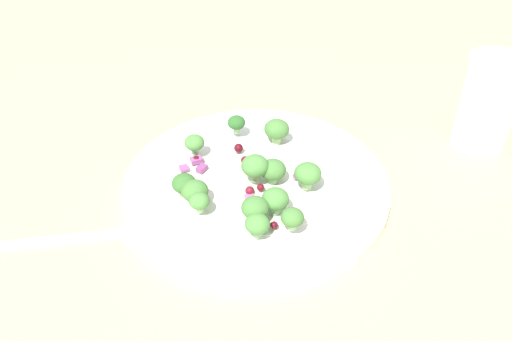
# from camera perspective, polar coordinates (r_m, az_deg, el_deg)

# --- Properties ---
(ground_plane) EXTENTS (1.80, 1.80, 0.02)m
(ground_plane) POSITION_cam_1_polar(r_m,az_deg,el_deg) (0.61, 2.04, -2.20)
(ground_plane) COLOR tan
(plate) EXTENTS (0.28, 0.28, 0.02)m
(plate) POSITION_cam_1_polar(r_m,az_deg,el_deg) (0.59, -0.00, -1.40)
(plate) COLOR white
(plate) RESTS_ON ground_plane
(dressing_pool) EXTENTS (0.16, 0.16, 0.00)m
(dressing_pool) POSITION_cam_1_polar(r_m,az_deg,el_deg) (0.59, -0.00, -1.07)
(dressing_pool) COLOR white
(dressing_pool) RESTS_ON plate
(broccoli_floret_0) EXTENTS (0.03, 0.03, 0.03)m
(broccoli_floret_0) POSITION_cam_1_polar(r_m,az_deg,el_deg) (0.55, -6.21, -2.11)
(broccoli_floret_0) COLOR #9EC684
(broccoli_floret_0) RESTS_ON plate
(broccoli_floret_1) EXTENTS (0.03, 0.03, 0.03)m
(broccoli_floret_1) POSITION_cam_1_polar(r_m,az_deg,el_deg) (0.57, -0.09, 0.41)
(broccoli_floret_1) COLOR #8EB77A
(broccoli_floret_1) RESTS_ON plate
(broccoli_floret_2) EXTENTS (0.02, 0.02, 0.02)m
(broccoli_floret_2) POSITION_cam_1_polar(r_m,az_deg,el_deg) (0.61, -6.25, 2.78)
(broccoli_floret_2) COLOR #8EB77A
(broccoli_floret_2) RESTS_ON plate
(broccoli_floret_3) EXTENTS (0.02, 0.02, 0.02)m
(broccoli_floret_3) POSITION_cam_1_polar(r_m,az_deg,el_deg) (0.64, -1.99, 4.83)
(broccoli_floret_3) COLOR #9EC684
(broccoli_floret_3) RESTS_ON plate
(broccoli_floret_4) EXTENTS (0.03, 0.03, 0.03)m
(broccoli_floret_4) POSITION_cam_1_polar(r_m,az_deg,el_deg) (0.54, 1.97, -2.95)
(broccoli_floret_4) COLOR #8EB77A
(broccoli_floret_4) RESTS_ON plate
(broccoli_floret_5) EXTENTS (0.03, 0.03, 0.03)m
(broccoli_floret_5) POSITION_cam_1_polar(r_m,az_deg,el_deg) (0.53, -0.09, -3.84)
(broccoli_floret_5) COLOR #8EB77A
(broccoli_floret_5) RESTS_ON plate
(broccoli_floret_6) EXTENTS (0.03, 0.03, 0.03)m
(broccoli_floret_6) POSITION_cam_1_polar(r_m,az_deg,el_deg) (0.63, 2.11, 4.15)
(broccoli_floret_6) COLOR #ADD18E
(broccoli_floret_6) RESTS_ON plate
(broccoli_floret_7) EXTENTS (0.02, 0.02, 0.02)m
(broccoli_floret_7) POSITION_cam_1_polar(r_m,az_deg,el_deg) (0.52, 3.20, -4.85)
(broccoli_floret_7) COLOR #ADD18E
(broccoli_floret_7) RESTS_ON plate
(broccoli_floret_8) EXTENTS (0.02, 0.02, 0.02)m
(broccoli_floret_8) POSITION_cam_1_polar(r_m,az_deg,el_deg) (0.54, -5.75, -3.13)
(broccoli_floret_8) COLOR #ADD18E
(broccoli_floret_8) RESTS_ON plate
(broccoli_floret_9) EXTENTS (0.02, 0.02, 0.02)m
(broccoli_floret_9) POSITION_cam_1_polar(r_m,az_deg,el_deg) (0.56, -7.29, -1.35)
(broccoli_floret_9) COLOR #8EB77A
(broccoli_floret_9) RESTS_ON plate
(broccoli_floret_10) EXTENTS (0.03, 0.03, 0.03)m
(broccoli_floret_10) POSITION_cam_1_polar(r_m,az_deg,el_deg) (0.56, 5.26, -0.38)
(broccoli_floret_10) COLOR #9EC684
(broccoli_floret_10) RESTS_ON plate
(broccoli_floret_11) EXTENTS (0.02, 0.02, 0.02)m
(broccoli_floret_11) POSITION_cam_1_polar(r_m,az_deg,el_deg) (0.51, 0.13, -5.47)
(broccoli_floret_11) COLOR #8EB77A
(broccoli_floret_11) RESTS_ON plate
(broccoli_floret_12) EXTENTS (0.03, 0.03, 0.03)m
(broccoli_floret_12) POSITION_cam_1_polar(r_m,az_deg,el_deg) (0.57, 1.72, 0.02)
(broccoli_floret_12) COLOR #8EB77A
(broccoli_floret_12) RESTS_ON plate
(cranberry_0) EXTENTS (0.01, 0.01, 0.01)m
(cranberry_0) POSITION_cam_1_polar(r_m,az_deg,el_deg) (0.61, -6.04, 1.07)
(cranberry_0) COLOR #4C0A14
(cranberry_0) RESTS_ON plate
(cranberry_1) EXTENTS (0.01, 0.01, 0.01)m
(cranberry_1) POSITION_cam_1_polar(r_m,az_deg,el_deg) (0.57, -0.64, -2.05)
(cranberry_1) COLOR maroon
(cranberry_1) RESTS_ON plate
(cranberry_2) EXTENTS (0.01, 0.01, 0.01)m
(cranberry_2) POSITION_cam_1_polar(r_m,az_deg,el_deg) (0.53, 1.84, -5.55)
(cranberry_2) COLOR #4C0A14
(cranberry_2) RESTS_ON plate
(cranberry_3) EXTENTS (0.01, 0.01, 0.01)m
(cranberry_3) POSITION_cam_1_polar(r_m,az_deg,el_deg) (0.62, -1.78, 2.28)
(cranberry_3) COLOR #4C0A14
(cranberry_3) RESTS_ON plate
(cranberry_4) EXTENTS (0.01, 0.01, 0.01)m
(cranberry_4) POSITION_cam_1_polar(r_m,az_deg,el_deg) (0.60, -1.11, 1.03)
(cranberry_4) COLOR maroon
(cranberry_4) RESTS_ON plate
(cranberry_5) EXTENTS (0.01, 0.01, 0.01)m
(cranberry_5) POSITION_cam_1_polar(r_m,az_deg,el_deg) (0.57, 0.46, -1.71)
(cranberry_5) COLOR maroon
(cranberry_5) RESTS_ON plate
(onion_bit_0) EXTENTS (0.01, 0.01, 0.01)m
(onion_bit_0) POSITION_cam_1_polar(r_m,az_deg,el_deg) (0.60, -5.51, 0.21)
(onion_bit_0) COLOR #843D75
(onion_bit_0) RESTS_ON plate
(onion_bit_1) EXTENTS (0.01, 0.01, 0.01)m
(onion_bit_1) POSITION_cam_1_polar(r_m,az_deg,el_deg) (0.61, -6.04, 1.06)
(onion_bit_1) COLOR #934C84
(onion_bit_1) RESTS_ON plate
(onion_bit_2) EXTENTS (0.01, 0.01, 0.00)m
(onion_bit_2) POSITION_cam_1_polar(r_m,az_deg,el_deg) (0.55, -0.18, -3.45)
(onion_bit_2) COLOR #A35B93
(onion_bit_2) RESTS_ON plate
(onion_bit_3) EXTENTS (0.01, 0.01, 0.00)m
(onion_bit_3) POSITION_cam_1_polar(r_m,az_deg,el_deg) (0.60, -7.32, 0.24)
(onion_bit_3) COLOR #934C84
(onion_bit_3) RESTS_ON plate
(onion_bit_4) EXTENTS (0.01, 0.01, 0.01)m
(onion_bit_4) POSITION_cam_1_polar(r_m,az_deg,el_deg) (0.59, 4.21, -0.74)
(onion_bit_4) COLOR #934C84
(onion_bit_4) RESTS_ON plate
(onion_bit_5) EXTENTS (0.01, 0.01, 0.01)m
(onion_bit_5) POSITION_cam_1_polar(r_m,az_deg,el_deg) (0.56, -0.71, -2.88)
(onion_bit_5) COLOR #A35B93
(onion_bit_5) RESTS_ON plate
(fork) EXTENTS (0.02, 0.19, 0.01)m
(fork) POSITION_cam_1_polar(r_m,az_deg,el_deg) (0.57, -17.76, -6.48)
(fork) COLOR silver
(fork) RESTS_ON ground_plane
(water_glass) EXTENTS (0.07, 0.07, 0.11)m
(water_glass) POSITION_cam_1_polar(r_m,az_deg,el_deg) (0.68, 22.42, 6.36)
(water_glass) COLOR silver
(water_glass) RESTS_ON ground_plane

